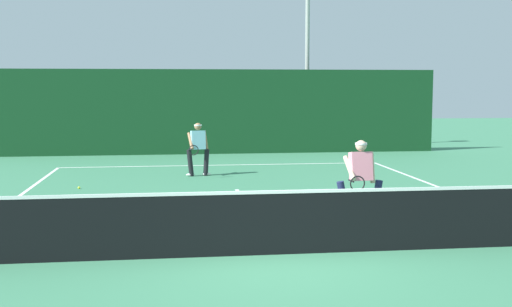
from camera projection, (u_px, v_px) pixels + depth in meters
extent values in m
plane|color=#3A7B58|center=(278.00, 254.00, 10.07)|extent=(80.00, 80.00, 0.00)
cube|color=white|center=(221.00, 165.00, 21.41)|extent=(10.57, 0.10, 0.01)
cube|color=white|center=(238.00, 191.00, 16.07)|extent=(8.61, 0.10, 0.01)
cube|color=white|center=(252.00, 214.00, 13.22)|extent=(0.10, 6.40, 0.01)
cube|color=black|center=(278.00, 224.00, 10.02)|extent=(11.40, 0.02, 0.97)
cube|color=white|center=(278.00, 192.00, 9.96)|extent=(11.40, 0.03, 0.05)
cylinder|color=#1E234C|center=(376.00, 200.00, 12.58)|extent=(0.26, 0.16, 0.81)
cylinder|color=#1E234C|center=(344.00, 202.00, 12.45)|extent=(0.31, 0.16, 0.81)
ellipsoid|color=white|center=(376.00, 218.00, 12.62)|extent=(0.27, 0.13, 0.09)
ellipsoid|color=white|center=(343.00, 219.00, 12.49)|extent=(0.27, 0.13, 0.09)
cube|color=pink|center=(361.00, 166.00, 12.44)|extent=(0.43, 0.34, 0.59)
cylinder|color=beige|center=(372.00, 167.00, 12.49)|extent=(0.15, 0.10, 0.62)
cylinder|color=beige|center=(349.00, 168.00, 12.40)|extent=(0.13, 0.55, 0.45)
sphere|color=beige|center=(361.00, 146.00, 12.40)|extent=(0.21, 0.21, 0.21)
cylinder|color=white|center=(361.00, 144.00, 12.40)|extent=(0.25, 0.25, 0.04)
cylinder|color=black|center=(351.00, 181.00, 12.17)|extent=(0.05, 0.26, 0.03)
torus|color=black|center=(357.00, 184.00, 11.84)|extent=(0.29, 0.04, 0.29)
cylinder|color=black|center=(206.00, 162.00, 18.89)|extent=(0.21, 0.17, 0.79)
cylinder|color=black|center=(190.00, 163.00, 18.73)|extent=(0.24, 0.18, 0.79)
ellipsoid|color=white|center=(206.00, 174.00, 18.92)|extent=(0.28, 0.16, 0.09)
ellipsoid|color=white|center=(190.00, 175.00, 18.77)|extent=(0.28, 0.16, 0.09)
cube|color=#8CCCE0|center=(198.00, 140.00, 18.74)|extent=(0.45, 0.34, 0.57)
cylinder|color=#9E704C|center=(206.00, 141.00, 18.82)|extent=(0.19, 0.13, 0.61)
cylinder|color=#9E704C|center=(191.00, 141.00, 18.67)|extent=(0.19, 0.50, 0.49)
sphere|color=#9E704C|center=(198.00, 126.00, 18.70)|extent=(0.21, 0.21, 0.21)
cylinder|color=white|center=(198.00, 125.00, 18.70)|extent=(0.27, 0.27, 0.04)
cylinder|color=black|center=(191.00, 149.00, 18.44)|extent=(0.08, 0.26, 0.03)
torus|color=black|center=(194.00, 150.00, 18.12)|extent=(0.29, 0.08, 0.29)
sphere|color=#D1E033|center=(79.00, 188.00, 16.46)|extent=(0.07, 0.07, 0.07)
cube|color=#123E1E|center=(214.00, 112.00, 24.79)|extent=(17.66, 0.12, 3.27)
cylinder|color=#9EA39E|center=(307.00, 67.00, 26.68)|extent=(0.18, 0.18, 6.81)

